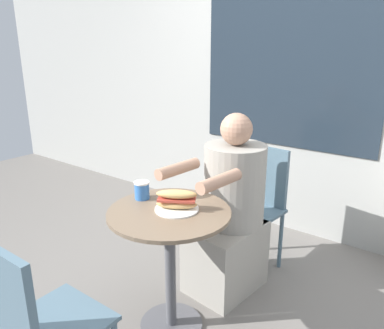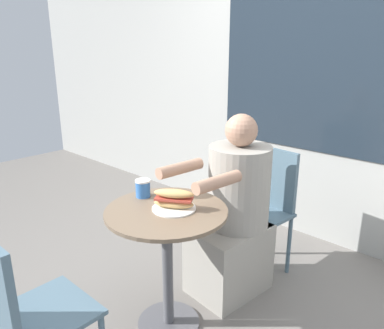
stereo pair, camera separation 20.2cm
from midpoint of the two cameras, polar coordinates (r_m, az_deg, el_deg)
ground_plane at (r=2.35m, az=-0.88°, el=-23.13°), size 8.00×8.00×0.00m
storefront_wall at (r=3.13m, az=20.18°, el=14.11°), size 8.00×0.09×2.80m
cafe_table at (r=2.05m, az=-0.95°, el=-11.97°), size 0.64×0.64×0.72m
diner_chair at (r=2.65m, az=13.37°, el=-5.30°), size 0.42×0.42×0.87m
seated_diner at (r=2.39m, az=8.78°, el=-8.31°), size 0.44×0.71×1.16m
empty_chair_across at (r=1.71m, az=-21.41°, el=-19.84°), size 0.38×0.38×0.87m
sandwich_on_plate at (r=1.94m, az=0.20°, el=-5.60°), size 0.23×0.23×0.11m
drink_cup at (r=2.11m, az=-4.78°, el=-3.68°), size 0.09×0.09×0.10m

